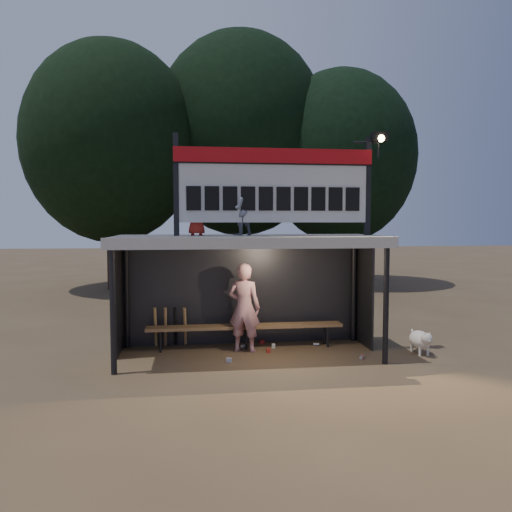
{
  "coord_description": "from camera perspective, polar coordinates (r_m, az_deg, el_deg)",
  "views": [
    {
      "loc": [
        -1.08,
        -9.44,
        2.59
      ],
      "look_at": [
        0.2,
        0.4,
        1.9
      ],
      "focal_mm": 35.0,
      "sensor_mm": 36.0,
      "label": 1
    }
  ],
  "objects": [
    {
      "name": "tree_left",
      "position": [
        19.87,
        -16.17,
        12.3
      ],
      "size": [
        6.46,
        6.46,
        9.27
      ],
      "color": "#2F2015",
      "rests_on": "ground"
    },
    {
      "name": "scoreboard_assembly",
      "position": [
        9.6,
        2.46,
        8.36
      ],
      "size": [
        4.1,
        0.27,
        1.99
      ],
      "color": "black",
      "rests_on": "dugout_shelter"
    },
    {
      "name": "litter",
      "position": [
        10.1,
        3.67,
        -10.67
      ],
      "size": [
        2.63,
        1.47,
        0.08
      ],
      "color": "#AA211D",
      "rests_on": "ground"
    },
    {
      "name": "child_a",
      "position": [
        9.57,
        -1.86,
        5.29
      ],
      "size": [
        0.6,
        0.56,
        0.98
      ],
      "primitive_type": "imported",
      "rotation": [
        0.0,
        0.0,
        3.69
      ],
      "color": "slate",
      "rests_on": "dugout_shelter"
    },
    {
      "name": "tree_mid",
      "position": [
        21.34,
        -1.78,
        13.63
      ],
      "size": [
        7.22,
        7.22,
        10.36
      ],
      "color": "#301F15",
      "rests_on": "ground"
    },
    {
      "name": "bats",
      "position": [
        10.49,
        -9.76,
        -7.96
      ],
      "size": [
        0.68,
        0.35,
        0.84
      ],
      "color": "#A07E4B",
      "rests_on": "ground"
    },
    {
      "name": "tree_right",
      "position": [
        21.01,
        9.64,
        11.04
      ],
      "size": [
        6.08,
        6.08,
        8.72
      ],
      "color": "#322116",
      "rests_on": "ground"
    },
    {
      "name": "player",
      "position": [
        9.94,
        -1.34,
        -5.9
      ],
      "size": [
        0.76,
        0.64,
        1.77
      ],
      "primitive_type": "imported",
      "rotation": [
        0.0,
        0.0,
        2.75
      ],
      "color": "white",
      "rests_on": "ground"
    },
    {
      "name": "dugout_shelter",
      "position": [
        9.77,
        -1.04,
        -0.39
      ],
      "size": [
        5.1,
        2.08,
        2.32
      ],
      "color": "#414244",
      "rests_on": "ground"
    },
    {
      "name": "bench",
      "position": [
        10.28,
        -1.23,
        -8.14
      ],
      "size": [
        4.0,
        0.35,
        0.48
      ],
      "color": "olive",
      "rests_on": "ground"
    },
    {
      "name": "dog",
      "position": [
        10.38,
        18.31,
        -9.09
      ],
      "size": [
        0.36,
        0.81,
        0.49
      ],
      "color": "white",
      "rests_on": "ground"
    },
    {
      "name": "child_b",
      "position": [
        9.56,
        -6.81,
        4.83
      ],
      "size": [
        0.41,
        0.27,
        0.83
      ],
      "primitive_type": "imported",
      "rotation": [
        0.0,
        0.0,
        3.14
      ],
      "color": "#A32219",
      "rests_on": "dugout_shelter"
    },
    {
      "name": "ground",
      "position": [
        9.85,
        -0.87,
        -11.27
      ],
      "size": [
        80.0,
        80.0,
        0.0
      ],
      "primitive_type": "plane",
      "color": "brown",
      "rests_on": "ground"
    }
  ]
}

